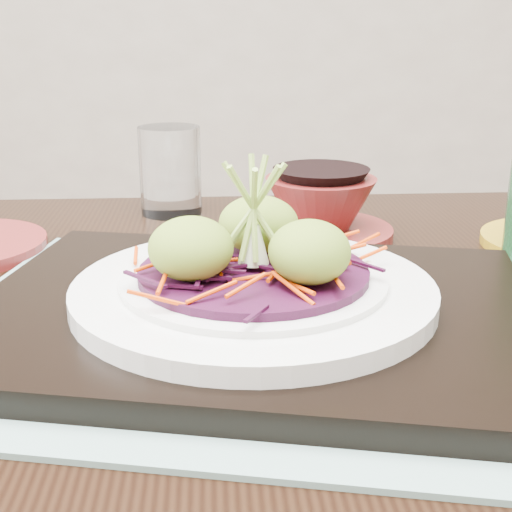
# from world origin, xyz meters

# --- Properties ---
(dining_table) EXTENTS (1.39, 1.04, 0.80)m
(dining_table) POSITION_xyz_m (-0.01, 0.10, 0.69)
(dining_table) COLOR black
(dining_table) RESTS_ON ground
(placemat) EXTENTS (0.54, 0.43, 0.00)m
(placemat) POSITION_xyz_m (0.02, 0.07, 0.80)
(placemat) COLOR gray
(placemat) RESTS_ON dining_table
(serving_tray) EXTENTS (0.47, 0.36, 0.02)m
(serving_tray) POSITION_xyz_m (0.02, 0.07, 0.81)
(serving_tray) COLOR black
(serving_tray) RESTS_ON placemat
(white_plate) EXTENTS (0.29, 0.29, 0.02)m
(white_plate) POSITION_xyz_m (0.02, 0.07, 0.83)
(white_plate) COLOR silver
(white_plate) RESTS_ON serving_tray
(cabbage_bed) EXTENTS (0.18, 0.18, 0.01)m
(cabbage_bed) POSITION_xyz_m (0.02, 0.07, 0.84)
(cabbage_bed) COLOR #380B2C
(cabbage_bed) RESTS_ON white_plate
(carrot_julienne) EXTENTS (0.22, 0.22, 0.01)m
(carrot_julienne) POSITION_xyz_m (0.02, 0.07, 0.85)
(carrot_julienne) COLOR #CD3603
(carrot_julienne) RESTS_ON cabbage_bed
(guacamole_scoops) EXTENTS (0.16, 0.14, 0.05)m
(guacamole_scoops) POSITION_xyz_m (0.02, 0.07, 0.87)
(guacamole_scoops) COLOR olive
(guacamole_scoops) RESTS_ON cabbage_bed
(scallion_garnish) EXTENTS (0.07, 0.07, 0.10)m
(scallion_garnish) POSITION_xyz_m (0.02, 0.07, 0.89)
(scallion_garnish) COLOR #8CB247
(scallion_garnish) RESTS_ON cabbage_bed
(water_glass) EXTENTS (0.10, 0.10, 0.11)m
(water_glass) POSITION_xyz_m (-0.12, 0.42, 0.85)
(water_glass) COLOR white
(water_glass) RESTS_ON dining_table
(terracotta_bowl_set) EXTENTS (0.18, 0.18, 0.07)m
(terracotta_bowl_set) POSITION_xyz_m (0.07, 0.33, 0.83)
(terracotta_bowl_set) COLOR maroon
(terracotta_bowl_set) RESTS_ON dining_table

